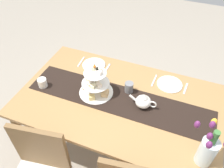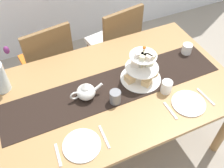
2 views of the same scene
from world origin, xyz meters
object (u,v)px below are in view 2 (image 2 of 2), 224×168
(fork_left, at_px, (58,155))
(dinner_plate_right, at_px, (188,103))
(dining_table, at_px, (114,96))
(teapot, at_px, (86,92))
(fork_right, at_px, (170,111))
(chair_right, at_px, (116,41))
(tiered_cake_stand, at_px, (142,69))
(dinner_plate_left, at_px, (82,145))
(knife_left, at_px, (104,137))
(cream_jug, at_px, (187,49))
(mug_white_text, at_px, (167,87))
(chair_left, at_px, (48,61))
(knife_right, at_px, (206,97))
(mug_grey, at_px, (115,97))

(fork_left, relative_size, dinner_plate_right, 0.65)
(dining_table, bearing_deg, dinner_plate_right, -40.77)
(teapot, distance_m, fork_left, 0.46)
(dining_table, distance_m, fork_right, 0.43)
(dinner_plate_right, bearing_deg, fork_left, 180.00)
(chair_right, height_order, fork_left, chair_right)
(tiered_cake_stand, height_order, fork_left, tiered_cake_stand)
(chair_right, xyz_separation_m, dinner_plate_left, (-0.73, -1.09, 0.23))
(teapot, relative_size, knife_left, 1.40)
(dinner_plate_left, bearing_deg, knife_left, 0.00)
(dinner_plate_right, bearing_deg, cream_jug, 56.19)
(dining_table, distance_m, mug_white_text, 0.39)
(knife_left, bearing_deg, dining_table, 56.43)
(chair_left, distance_m, tiered_cake_stand, 0.98)
(fork_right, bearing_deg, knife_right, 0.00)
(chair_left, xyz_separation_m, knife_right, (0.87, -1.09, 0.23))
(cream_jug, distance_m, knife_right, 0.47)
(dinner_plate_left, xyz_separation_m, fork_right, (0.62, 0.00, -0.00))
(cream_jug, xyz_separation_m, fork_left, (-1.21, -0.45, -0.04))
(chair_left, relative_size, fork_right, 6.07)
(dining_table, xyz_separation_m, chair_right, (0.36, 0.75, -0.14))
(knife_left, bearing_deg, mug_grey, 51.47)
(tiered_cake_stand, xyz_separation_m, fork_left, (-0.73, -0.34, -0.10))
(chair_right, height_order, mug_white_text, chair_right)
(dinner_plate_left, bearing_deg, chair_left, 88.05)
(cream_jug, distance_m, knife_left, 1.02)
(chair_left, height_order, chair_right, same)
(knife_left, height_order, knife_right, same)
(knife_right, height_order, mug_white_text, mug_white_text)
(chair_left, bearing_deg, dining_table, -65.91)
(chair_right, relative_size, cream_jug, 10.71)
(chair_left, distance_m, knife_right, 1.41)
(fork_left, bearing_deg, mug_grey, 25.39)
(chair_right, height_order, tiered_cake_stand, tiered_cake_stand)
(chair_right, distance_m, mug_white_text, 0.97)
(fork_left, xyz_separation_m, knife_left, (0.29, 0.00, 0.00))
(teapot, xyz_separation_m, dinner_plate_right, (0.61, -0.34, -0.05))
(dining_table, xyz_separation_m, fork_right, (0.25, -0.34, 0.09))
(cream_jug, xyz_separation_m, knife_right, (-0.15, -0.45, -0.04))
(knife_left, distance_m, fork_right, 0.48)
(dinner_plate_left, bearing_deg, teapot, 65.32)
(dinner_plate_left, distance_m, mug_grey, 0.39)
(tiered_cake_stand, bearing_deg, fork_right, -83.75)
(fork_right, bearing_deg, cream_jug, 45.17)
(knife_left, bearing_deg, cream_jug, 25.88)
(chair_right, relative_size, mug_grey, 9.58)
(dining_table, relative_size, chair_right, 1.90)
(dining_table, height_order, dinner_plate_left, dinner_plate_left)
(teapot, height_order, cream_jug, teapot)
(dining_table, bearing_deg, mug_white_text, -29.87)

